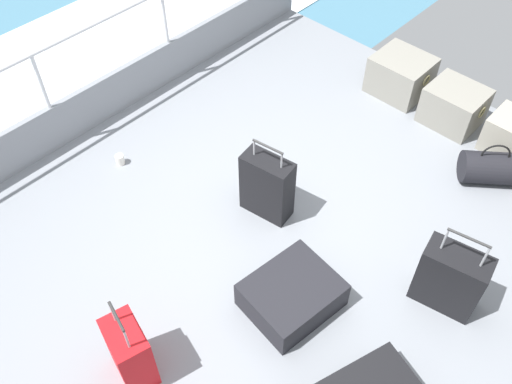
{
  "coord_description": "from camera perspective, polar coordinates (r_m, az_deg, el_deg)",
  "views": [
    {
      "loc": [
        1.8,
        -2.24,
        3.68
      ],
      "look_at": [
        -0.26,
        -0.04,
        0.25
      ],
      "focal_mm": 39.2,
      "sensor_mm": 36.0,
      "label": 1
    }
  ],
  "objects": [
    {
      "name": "gunwale_port",
      "position": [
        5.73,
        -14.0,
        9.93
      ],
      "size": [
        0.06,
        5.2,
        0.45
      ],
      "primitive_type": "cube",
      "color": "gray",
      "rests_on": "ground_plane"
    },
    {
      "name": "paper_cup",
      "position": [
        5.26,
        -13.71,
        3.23
      ],
      "size": [
        0.08,
        0.08,
        0.1
      ],
      "primitive_type": "cylinder",
      "color": "white",
      "rests_on": "ground_plane"
    },
    {
      "name": "suitcase_5",
      "position": [
        3.86,
        -12.73,
        -15.67
      ],
      "size": [
        0.39,
        0.3,
        0.75
      ],
      "color": "red",
      "rests_on": "ground_plane"
    },
    {
      "name": "duffel_bag",
      "position": [
        5.31,
        22.76,
        2.32
      ],
      "size": [
        0.56,
        0.53,
        0.42
      ],
      "color": "black",
      "rests_on": "ground_plane"
    },
    {
      "name": "sea_wake",
      "position": [
        7.1,
        -20.21,
        10.95
      ],
      "size": [
        12.0,
        12.0,
        0.01
      ],
      "color": "teal",
      "rests_on": "ground_plane"
    },
    {
      "name": "suitcase_4",
      "position": [
        4.27,
        19.18,
        -8.34
      ],
      "size": [
        0.49,
        0.32,
        0.77
      ],
      "color": "black",
      "rests_on": "ground_plane"
    },
    {
      "name": "cargo_crate_0",
      "position": [
        5.99,
        14.54,
        11.48
      ],
      "size": [
        0.58,
        0.5,
        0.4
      ],
      "color": "gray",
      "rests_on": "ground_plane"
    },
    {
      "name": "suitcase_3",
      "position": [
        4.15,
        3.67,
        -10.42
      ],
      "size": [
        0.62,
        0.71,
        0.25
      ],
      "color": "black",
      "rests_on": "ground_plane"
    },
    {
      "name": "suitcase_0",
      "position": [
        4.55,
        1.13,
        0.6
      ],
      "size": [
        0.45,
        0.26,
        0.75
      ],
      "color": "black",
      "rests_on": "ground_plane"
    },
    {
      "name": "railing_port",
      "position": [
        5.41,
        -15.11,
        14.51
      ],
      "size": [
        0.04,
        4.2,
        1.02
      ],
      "color": "silver",
      "rests_on": "ground_plane"
    },
    {
      "name": "cargo_crate_1",
      "position": [
        5.76,
        19.54,
        8.29
      ],
      "size": [
        0.56,
        0.45,
        0.39
      ],
      "color": "gray",
      "rests_on": "ground_plane"
    },
    {
      "name": "ground_plane",
      "position": [
        4.7,
        2.67,
        -3.6
      ],
      "size": [
        4.4,
        5.2,
        0.06
      ],
      "primitive_type": "cube",
      "color": "gray"
    }
  ]
}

